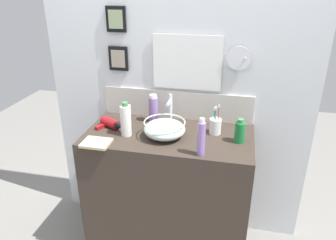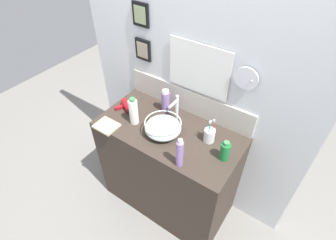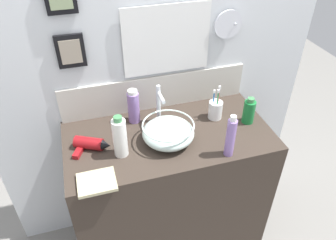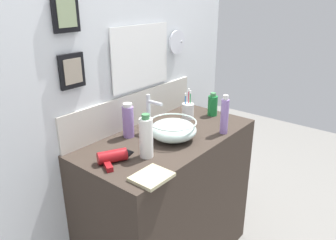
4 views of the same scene
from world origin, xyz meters
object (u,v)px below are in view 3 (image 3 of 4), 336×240
(hair_drier, at_px, (91,144))
(soap_dispenser, at_px, (134,107))
(shampoo_bottle, at_px, (231,137))
(toothbrush_cup, at_px, (215,109))
(lotion_bottle, at_px, (120,137))
(glass_bowl_sink, at_px, (168,132))
(spray_bottle, at_px, (249,111))
(hand_towel, at_px, (97,182))
(faucet, at_px, (159,103))

(hair_drier, distance_m, soap_dispenser, 0.31)
(shampoo_bottle, bearing_deg, soap_dispenser, 134.22)
(hair_drier, height_order, toothbrush_cup, toothbrush_cup)
(toothbrush_cup, distance_m, lotion_bottle, 0.58)
(toothbrush_cup, bearing_deg, glass_bowl_sink, -158.55)
(spray_bottle, bearing_deg, soap_dispenser, 162.71)
(hand_towel, bearing_deg, toothbrush_cup, 23.83)
(faucet, xyz_separation_m, hair_drier, (-0.39, -0.12, -0.10))
(shampoo_bottle, bearing_deg, lotion_bottle, 163.34)
(hair_drier, distance_m, hand_towel, 0.24)
(faucet, bearing_deg, soap_dispenser, 158.92)
(soap_dispenser, distance_m, spray_bottle, 0.63)
(hair_drier, height_order, soap_dispenser, soap_dispenser)
(shampoo_bottle, distance_m, hand_towel, 0.65)
(faucet, distance_m, toothbrush_cup, 0.32)
(shampoo_bottle, bearing_deg, hair_drier, 160.20)
(hand_towel, bearing_deg, spray_bottle, 14.37)
(glass_bowl_sink, xyz_separation_m, lotion_bottle, (-0.25, -0.03, 0.05))
(toothbrush_cup, relative_size, soap_dispenser, 1.00)
(toothbrush_cup, relative_size, spray_bottle, 1.28)
(faucet, bearing_deg, shampoo_bottle, -53.60)
(toothbrush_cup, relative_size, lotion_bottle, 0.87)
(toothbrush_cup, bearing_deg, hair_drier, -174.37)
(toothbrush_cup, bearing_deg, lotion_bottle, -165.04)
(spray_bottle, bearing_deg, toothbrush_cup, 150.44)
(glass_bowl_sink, height_order, hand_towel, glass_bowl_sink)
(soap_dispenser, height_order, shampoo_bottle, shampoo_bottle)
(hair_drier, bearing_deg, soap_dispenser, 33.04)
(glass_bowl_sink, relative_size, hand_towel, 1.55)
(faucet, relative_size, soap_dispenser, 1.14)
(glass_bowl_sink, xyz_separation_m, hand_towel, (-0.39, -0.19, -0.05))
(toothbrush_cup, height_order, soap_dispenser, same)
(glass_bowl_sink, xyz_separation_m, shampoo_bottle, (0.26, -0.18, 0.05))
(hair_drier, height_order, spray_bottle, spray_bottle)
(spray_bottle, height_order, hand_towel, spray_bottle)
(spray_bottle, bearing_deg, glass_bowl_sink, -176.00)
(glass_bowl_sink, xyz_separation_m, faucet, (-0.00, 0.17, 0.07))
(glass_bowl_sink, height_order, faucet, faucet)
(hair_drier, bearing_deg, hand_towel, -90.51)
(shampoo_bottle, height_order, hand_towel, shampoo_bottle)
(faucet, bearing_deg, spray_bottle, -16.20)
(hair_drier, height_order, lotion_bottle, lotion_bottle)
(faucet, height_order, spray_bottle, faucet)
(faucet, distance_m, hair_drier, 0.41)
(lotion_bottle, bearing_deg, shampoo_bottle, -16.66)
(shampoo_bottle, height_order, spray_bottle, shampoo_bottle)
(toothbrush_cup, relative_size, hand_towel, 1.16)
(shampoo_bottle, xyz_separation_m, lotion_bottle, (-0.50, 0.15, -0.00))
(glass_bowl_sink, distance_m, hair_drier, 0.39)
(soap_dispenser, height_order, spray_bottle, soap_dispenser)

